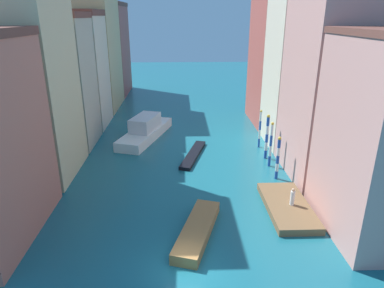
{
  "coord_description": "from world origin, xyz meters",
  "views": [
    {
      "loc": [
        -0.12,
        -17.23,
        14.85
      ],
      "look_at": [
        1.19,
        18.35,
        1.5
      ],
      "focal_mm": 32.18,
      "sensor_mm": 36.0,
      "label": 1
    }
  ],
  "objects_px": {
    "gondola_black": "(193,155)",
    "motorboat_0": "(197,230)",
    "waterfront_dock": "(287,206)",
    "mooring_pole_3": "(260,129)",
    "person_on_dock": "(293,197)",
    "mooring_pole_0": "(278,158)",
    "mooring_pole_2": "(267,136)",
    "mooring_pole_1": "(271,144)",
    "vaporetto_white": "(145,130)"
  },
  "relations": [
    {
      "from": "gondola_black",
      "to": "motorboat_0",
      "type": "bearing_deg",
      "value": -91.16
    },
    {
      "from": "waterfront_dock",
      "to": "gondola_black",
      "type": "distance_m",
      "value": 13.68
    },
    {
      "from": "mooring_pole_3",
      "to": "waterfront_dock",
      "type": "bearing_deg",
      "value": -93.18
    },
    {
      "from": "waterfront_dock",
      "to": "person_on_dock",
      "type": "bearing_deg",
      "value": -37.75
    },
    {
      "from": "mooring_pole_0",
      "to": "mooring_pole_2",
      "type": "distance_m",
      "value": 5.11
    },
    {
      "from": "mooring_pole_0",
      "to": "gondola_black",
      "type": "height_order",
      "value": "mooring_pole_0"
    },
    {
      "from": "person_on_dock",
      "to": "mooring_pole_1",
      "type": "height_order",
      "value": "mooring_pole_1"
    },
    {
      "from": "waterfront_dock",
      "to": "person_on_dock",
      "type": "height_order",
      "value": "person_on_dock"
    },
    {
      "from": "person_on_dock",
      "to": "motorboat_0",
      "type": "relative_size",
      "value": 0.2
    },
    {
      "from": "person_on_dock",
      "to": "vaporetto_white",
      "type": "distance_m",
      "value": 22.62
    },
    {
      "from": "waterfront_dock",
      "to": "mooring_pole_2",
      "type": "bearing_deg",
      "value": 85.92
    },
    {
      "from": "mooring_pole_1",
      "to": "vaporetto_white",
      "type": "relative_size",
      "value": 0.4
    },
    {
      "from": "waterfront_dock",
      "to": "mooring_pole_3",
      "type": "bearing_deg",
      "value": 86.82
    },
    {
      "from": "gondola_black",
      "to": "person_on_dock",
      "type": "bearing_deg",
      "value": -57.83
    },
    {
      "from": "mooring_pole_1",
      "to": "motorboat_0",
      "type": "relative_size",
      "value": 0.64
    },
    {
      "from": "mooring_pole_0",
      "to": "motorboat_0",
      "type": "bearing_deg",
      "value": -132.46
    },
    {
      "from": "mooring_pole_3",
      "to": "vaporetto_white",
      "type": "xyz_separation_m",
      "value": [
        -13.86,
        3.87,
        -1.27
      ]
    },
    {
      "from": "mooring_pole_0",
      "to": "mooring_pole_3",
      "type": "distance_m",
      "value": 8.52
    },
    {
      "from": "mooring_pole_1",
      "to": "mooring_pole_2",
      "type": "height_order",
      "value": "mooring_pole_2"
    },
    {
      "from": "waterfront_dock",
      "to": "mooring_pole_1",
      "type": "xyz_separation_m",
      "value": [
        0.66,
        8.64,
        2.16
      ]
    },
    {
      "from": "person_on_dock",
      "to": "gondola_black",
      "type": "distance_m",
      "value": 14.04
    },
    {
      "from": "mooring_pole_3",
      "to": "person_on_dock",
      "type": "bearing_deg",
      "value": -92.07
    },
    {
      "from": "waterfront_dock",
      "to": "motorboat_0",
      "type": "relative_size",
      "value": 0.98
    },
    {
      "from": "mooring_pole_2",
      "to": "gondola_black",
      "type": "distance_m",
      "value": 8.34
    },
    {
      "from": "waterfront_dock",
      "to": "mooring_pole_3",
      "type": "height_order",
      "value": "mooring_pole_3"
    },
    {
      "from": "mooring_pole_2",
      "to": "gondola_black",
      "type": "height_order",
      "value": "mooring_pole_2"
    },
    {
      "from": "motorboat_0",
      "to": "vaporetto_white",
      "type": "bearing_deg",
      "value": 104.75
    },
    {
      "from": "mooring_pole_0",
      "to": "mooring_pole_3",
      "type": "relative_size",
      "value": 0.94
    },
    {
      "from": "gondola_black",
      "to": "mooring_pole_3",
      "type": "bearing_deg",
      "value": 17.71
    },
    {
      "from": "mooring_pole_1",
      "to": "mooring_pole_2",
      "type": "relative_size",
      "value": 0.96
    },
    {
      "from": "mooring_pole_0",
      "to": "mooring_pole_2",
      "type": "relative_size",
      "value": 0.86
    },
    {
      "from": "vaporetto_white",
      "to": "gondola_black",
      "type": "height_order",
      "value": "vaporetto_white"
    },
    {
      "from": "mooring_pole_1",
      "to": "person_on_dock",
      "type": "bearing_deg",
      "value": -92.55
    },
    {
      "from": "motorboat_0",
      "to": "mooring_pole_0",
      "type": "bearing_deg",
      "value": 47.54
    },
    {
      "from": "mooring_pole_2",
      "to": "gondola_black",
      "type": "relative_size",
      "value": 0.62
    },
    {
      "from": "mooring_pole_2",
      "to": "motorboat_0",
      "type": "relative_size",
      "value": 0.67
    },
    {
      "from": "mooring_pole_3",
      "to": "gondola_black",
      "type": "distance_m",
      "value": 8.64
    },
    {
      "from": "mooring_pole_1",
      "to": "waterfront_dock",
      "type": "bearing_deg",
      "value": -94.39
    },
    {
      "from": "waterfront_dock",
      "to": "mooring_pole_0",
      "type": "xyz_separation_m",
      "value": [
        0.61,
        5.67,
        1.91
      ]
    },
    {
      "from": "mooring_pole_2",
      "to": "vaporetto_white",
      "type": "bearing_deg",
      "value": 152.22
    },
    {
      "from": "mooring_pole_0",
      "to": "mooring_pole_3",
      "type": "height_order",
      "value": "mooring_pole_3"
    },
    {
      "from": "mooring_pole_0",
      "to": "mooring_pole_1",
      "type": "bearing_deg",
      "value": 89.02
    },
    {
      "from": "mooring_pole_0",
      "to": "vaporetto_white",
      "type": "relative_size",
      "value": 0.36
    },
    {
      "from": "person_on_dock",
      "to": "motorboat_0",
      "type": "height_order",
      "value": "person_on_dock"
    },
    {
      "from": "waterfront_dock",
      "to": "motorboat_0",
      "type": "distance_m",
      "value": 8.13
    },
    {
      "from": "waterfront_dock",
      "to": "mooring_pole_3",
      "type": "relative_size",
      "value": 1.6
    },
    {
      "from": "vaporetto_white",
      "to": "gondola_black",
      "type": "xyz_separation_m",
      "value": [
        5.89,
        -6.42,
        -0.88
      ]
    },
    {
      "from": "mooring_pole_1",
      "to": "vaporetto_white",
      "type": "height_order",
      "value": "mooring_pole_1"
    },
    {
      "from": "waterfront_dock",
      "to": "gondola_black",
      "type": "relative_size",
      "value": 0.9
    },
    {
      "from": "waterfront_dock",
      "to": "gondola_black",
      "type": "bearing_deg",
      "value": 121.68
    }
  ]
}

